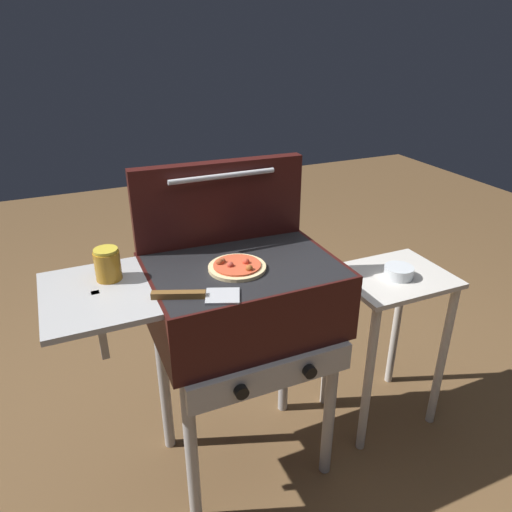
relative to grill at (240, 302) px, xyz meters
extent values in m
plane|color=brown|center=(0.01, 0.00, -0.76)|extent=(8.00, 8.00, 0.00)
cube|color=#38110F|center=(0.01, 0.00, 0.02)|extent=(0.64, 0.48, 0.24)
cube|color=black|center=(0.01, 0.00, 0.14)|extent=(0.61, 0.46, 0.01)
cube|color=#AEAEAE|center=(-0.47, 0.00, 0.13)|extent=(0.32, 0.41, 0.02)
cube|color=#AEAEAE|center=(-0.47, 0.00, 0.02)|extent=(0.02, 0.02, 0.24)
cube|color=#AEAEAE|center=(0.01, -0.25, -0.15)|extent=(0.58, 0.02, 0.10)
cylinder|color=black|center=(-0.11, -0.27, -0.15)|extent=(0.04, 0.02, 0.04)
cylinder|color=black|center=(0.13, -0.27, -0.15)|extent=(0.04, 0.02, 0.04)
cylinder|color=#AEAEAE|center=(-0.26, -0.19, -0.43)|extent=(0.04, 0.04, 0.66)
cylinder|color=#AEAEAE|center=(0.28, -0.19, -0.43)|extent=(0.04, 0.04, 0.66)
cylinder|color=#AEAEAE|center=(-0.26, 0.19, -0.43)|extent=(0.04, 0.04, 0.66)
cylinder|color=#AEAEAE|center=(0.28, 0.19, -0.43)|extent=(0.04, 0.04, 0.66)
cube|color=#38110F|center=(0.01, 0.22, 0.29)|extent=(0.63, 0.08, 0.30)
cylinder|color=#B7B7BC|center=(0.01, 0.17, 0.40)|extent=(0.38, 0.02, 0.02)
cylinder|color=beige|center=(-0.02, -0.02, 0.15)|extent=(0.19, 0.19, 0.01)
cylinder|color=#D14C2D|center=(-0.02, -0.02, 0.16)|extent=(0.16, 0.16, 0.01)
sphere|color=#A35222|center=(0.01, -0.08, 0.17)|extent=(0.02, 0.02, 0.02)
sphere|color=#A34423|center=(-0.07, 0.00, 0.17)|extent=(0.03, 0.03, 0.03)
sphere|color=#A5502F|center=(-0.06, 0.01, 0.17)|extent=(0.02, 0.02, 0.02)
sphere|color=#D8422C|center=(0.01, -0.03, 0.17)|extent=(0.02, 0.02, 0.02)
sphere|color=#B63F2F|center=(-0.04, -0.03, 0.17)|extent=(0.02, 0.02, 0.02)
cylinder|color=#B77A1E|center=(-0.41, 0.08, 0.19)|extent=(0.08, 0.08, 0.09)
cylinder|color=gold|center=(-0.41, 0.08, 0.24)|extent=(0.07, 0.07, 0.01)
cube|color=#B7BABF|center=(-0.12, -0.18, 0.15)|extent=(0.13, 0.12, 0.01)
cube|color=brown|center=(-0.24, -0.13, 0.15)|extent=(0.16, 0.08, 0.02)
cube|color=beige|center=(0.67, 0.00, -0.05)|extent=(0.44, 0.36, 0.02)
cylinder|color=beige|center=(0.48, -0.15, -0.41)|extent=(0.04, 0.04, 0.70)
cylinder|color=beige|center=(0.86, -0.15, -0.41)|extent=(0.04, 0.04, 0.70)
cylinder|color=beige|center=(0.48, 0.15, -0.41)|extent=(0.04, 0.04, 0.70)
cylinder|color=beige|center=(0.86, 0.15, -0.41)|extent=(0.04, 0.04, 0.70)
cylinder|color=silver|center=(0.68, -0.02, -0.01)|extent=(0.12, 0.12, 0.04)
cylinder|color=beige|center=(0.68, -0.02, -0.02)|extent=(0.10, 0.10, 0.02)
camera|label=1|loc=(-0.53, -1.34, 0.87)|focal=33.65mm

